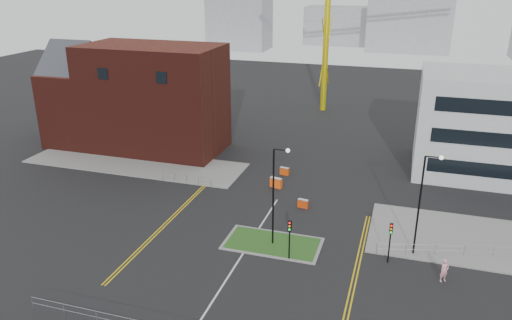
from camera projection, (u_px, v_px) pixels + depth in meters
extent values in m
plane|color=black|center=(219.00, 291.00, 37.94)|extent=(200.00, 200.00, 0.00)
cube|color=slate|center=(135.00, 163.00, 63.13)|extent=(28.00, 8.00, 0.12)
cube|color=slate|center=(508.00, 245.00, 44.25)|extent=(24.00, 10.00, 0.12)
cube|color=slate|center=(273.00, 244.00, 44.50)|extent=(8.60, 4.60, 0.08)
cube|color=#234E1A|center=(273.00, 243.00, 44.49)|extent=(8.00, 4.00, 0.12)
cube|color=#441611|center=(154.00, 99.00, 66.02)|extent=(18.00, 10.00, 14.00)
cube|color=black|center=(103.00, 74.00, 61.24)|extent=(1.40, 0.10, 1.40)
cube|color=black|center=(161.00, 78.00, 59.00)|extent=(1.40, 0.10, 1.40)
cube|color=#441611|center=(79.00, 106.00, 70.09)|extent=(6.00, 10.00, 10.00)
cube|color=#2D3038|center=(74.00, 71.00, 68.31)|extent=(6.40, 8.49, 8.49)
cylinder|color=black|center=(273.00, 198.00, 42.92)|extent=(0.16, 0.16, 9.00)
cylinder|color=black|center=(281.00, 150.00, 41.15)|extent=(1.20, 0.10, 0.10)
sphere|color=silver|center=(288.00, 151.00, 40.98)|extent=(0.36, 0.36, 0.36)
cylinder|color=black|center=(419.00, 207.00, 41.35)|extent=(0.16, 0.16, 9.00)
cylinder|color=black|center=(433.00, 157.00, 39.58)|extent=(1.20, 0.10, 0.10)
sphere|color=silver|center=(441.00, 158.00, 39.41)|extent=(0.36, 0.36, 0.36)
cylinder|color=black|center=(289.00, 244.00, 41.64)|extent=(0.12, 0.12, 3.00)
cube|color=black|center=(290.00, 226.00, 41.04)|extent=(0.28, 0.22, 0.90)
sphere|color=red|center=(290.00, 223.00, 40.81)|extent=(0.18, 0.18, 0.18)
sphere|color=orange|center=(289.00, 226.00, 40.92)|extent=(0.18, 0.18, 0.18)
sphere|color=#0CCC33|center=(289.00, 230.00, 41.03)|extent=(0.18, 0.18, 0.18)
cylinder|color=black|center=(389.00, 247.00, 41.19)|extent=(0.12, 0.12, 3.00)
cube|color=black|center=(391.00, 228.00, 40.58)|extent=(0.28, 0.22, 0.90)
sphere|color=red|center=(391.00, 226.00, 40.36)|extent=(0.18, 0.18, 0.18)
sphere|color=orange|center=(391.00, 229.00, 40.47)|extent=(0.18, 0.18, 0.18)
sphere|color=#0CCC33|center=(391.00, 232.00, 40.57)|extent=(0.18, 0.18, 0.18)
cylinder|color=gray|center=(32.00, 303.00, 35.75)|extent=(0.05, 0.05, 1.10)
cylinder|color=gray|center=(186.00, 175.00, 56.70)|extent=(6.00, 0.04, 0.04)
cylinder|color=gray|center=(187.00, 179.00, 56.88)|extent=(6.00, 0.04, 0.04)
cylinder|color=gray|center=(163.00, 176.00, 57.71)|extent=(0.05, 0.05, 1.10)
cylinder|color=gray|center=(211.00, 183.00, 56.04)|extent=(0.05, 0.05, 1.10)
cylinder|color=gray|center=(495.00, 246.00, 42.09)|extent=(19.01, 5.04, 0.04)
cylinder|color=gray|center=(494.00, 252.00, 42.27)|extent=(19.01, 5.04, 0.04)
cylinder|color=gray|center=(377.00, 249.00, 42.69)|extent=(0.05, 0.05, 1.10)
cube|color=silver|center=(228.00, 277.00, 39.72)|extent=(0.15, 30.00, 0.01)
cube|color=gold|center=(171.00, 217.00, 49.37)|extent=(0.12, 24.00, 0.01)
cube|color=gold|center=(174.00, 217.00, 49.29)|extent=(0.12, 24.00, 0.01)
cube|color=gold|center=(354.00, 270.00, 40.63)|extent=(0.12, 20.00, 0.01)
cube|color=gold|center=(358.00, 271.00, 40.55)|extent=(0.12, 20.00, 0.01)
cube|color=gray|center=(239.00, 12.00, 152.26)|extent=(18.00, 12.00, 22.00)
cube|color=gray|center=(409.00, 24.00, 148.26)|extent=(24.00, 12.00, 16.00)
cube|color=gray|center=(352.00, 26.00, 162.93)|extent=(30.00, 12.00, 12.00)
imported|color=pink|center=(444.00, 270.00, 38.86)|extent=(0.85, 0.79, 1.94)
cube|color=#D0430B|center=(285.00, 171.00, 59.46)|extent=(1.15, 0.56, 0.92)
cube|color=silver|center=(285.00, 168.00, 59.32)|extent=(1.15, 0.56, 0.11)
cube|color=#CA3A0B|center=(303.00, 204.00, 51.21)|extent=(1.12, 0.50, 0.90)
cube|color=silver|center=(303.00, 200.00, 51.07)|extent=(1.12, 0.50, 0.11)
cube|color=#FD500E|center=(276.00, 183.00, 55.96)|extent=(1.44, 0.83, 1.14)
cube|color=silver|center=(276.00, 178.00, 55.78)|extent=(1.44, 0.83, 0.14)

